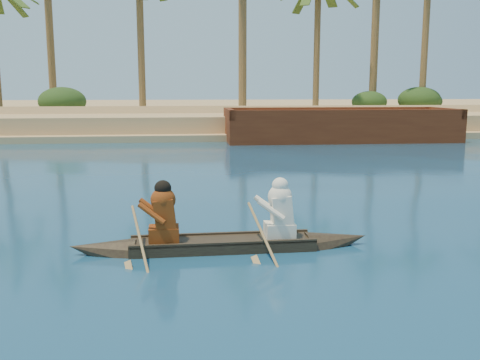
{
  "coord_description": "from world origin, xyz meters",
  "views": [
    {
      "loc": [
        -8.76,
        -7.12,
        2.86
      ],
      "look_at": [
        -7.45,
        4.21,
        0.91
      ],
      "focal_mm": 40.0,
      "sensor_mm": 36.0,
      "label": 1
    }
  ],
  "objects": [
    {
      "name": "barge_mid",
      "position": [
        0.22,
        22.0,
        0.74
      ],
      "size": [
        12.73,
        4.39,
        2.11
      ],
      "rotation": [
        0.0,
        0.0,
        -0.01
      ],
      "color": "#5D2813",
      "rests_on": "ground"
    },
    {
      "name": "canoe",
      "position": [
        -8.0,
        2.15,
        0.29
      ],
      "size": [
        5.4,
        0.8,
        1.48
      ],
      "rotation": [
        0.0,
        0.0,
        0.02
      ],
      "color": "#342C1C",
      "rests_on": "ground"
    },
    {
      "name": "palm_grove",
      "position": [
        0.0,
        35.0,
        8.0
      ],
      "size": [
        110.0,
        14.0,
        16.0
      ],
      "primitive_type": null,
      "color": "#405B20",
      "rests_on": "ground"
    },
    {
      "name": "sandy_embankment",
      "position": [
        0.0,
        46.89,
        0.53
      ],
      "size": [
        150.0,
        51.0,
        1.5
      ],
      "color": "tan",
      "rests_on": "ground"
    },
    {
      "name": "shrub_cluster",
      "position": [
        0.0,
        31.5,
        1.2
      ],
      "size": [
        100.0,
        6.0,
        2.4
      ],
      "primitive_type": null,
      "color": "#203F17",
      "rests_on": "ground"
    }
  ]
}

